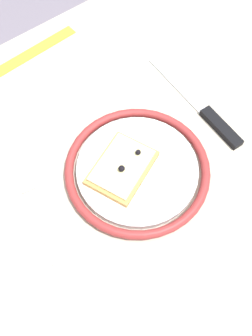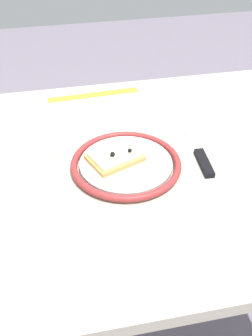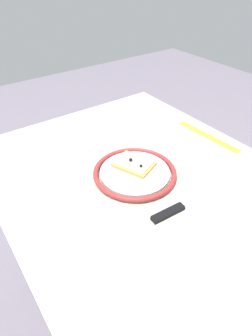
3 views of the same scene
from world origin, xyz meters
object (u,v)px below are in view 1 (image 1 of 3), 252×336
object	(u,v)px
measuring_tape	(22,59)
dining_table	(152,179)
plate	(137,169)
knife	(208,115)
pizza_slice_near	(121,166)
fork	(42,225)

from	to	relation	value
measuring_tape	dining_table	bearing A→B (deg)	-79.86
plate	knife	xyz separation A→B (m)	(0.17, 0.01, -0.00)
dining_table	knife	distance (m)	0.17
knife	measuring_tape	world-z (taller)	knife
dining_table	measuring_tape	size ratio (longest dim) A/B	4.05
plate	dining_table	bearing A→B (deg)	13.76
dining_table	pizza_slice_near	distance (m)	0.15
dining_table	measuring_tape	bearing A→B (deg)	103.02
pizza_slice_near	knife	world-z (taller)	pizza_slice_near
dining_table	plate	distance (m)	0.13
pizza_slice_near	knife	bearing A→B (deg)	-2.19
fork	measuring_tape	world-z (taller)	fork
plate	fork	xyz separation A→B (m)	(-0.17, 0.02, -0.01)
pizza_slice_near	fork	size ratio (longest dim) A/B	0.64
plate	measuring_tape	xyz separation A→B (m)	(-0.02, 0.33, -0.01)
dining_table	plate	world-z (taller)	plate
dining_table	pizza_slice_near	bearing A→B (deg)	177.95
plate	fork	world-z (taller)	plate
plate	knife	distance (m)	0.17
plate	measuring_tape	size ratio (longest dim) A/B	0.95
pizza_slice_near	knife	xyz separation A→B (m)	(0.19, -0.01, -0.02)
plate	knife	size ratio (longest dim) A/B	0.97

